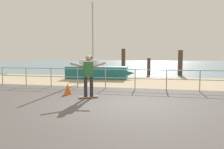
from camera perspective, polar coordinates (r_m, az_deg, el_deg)
name	(u,v)px	position (r m, az deg, el deg)	size (l,w,h in m)	color
ground_plane	(115,114)	(6.70, 0.78, -10.10)	(24.00, 10.00, 0.04)	#514C49
beach_strip	(139,82)	(14.50, 7.13, -1.86)	(24.00, 6.00, 0.04)	tan
sea_surface	(153,64)	(42.39, 10.59, 2.70)	(72.00, 50.00, 0.04)	slate
railing_fence	(105,75)	(11.32, -1.71, -0.25)	(12.31, 0.05, 1.05)	#9EA0A5
sailboat	(99,72)	(16.03, -3.36, 0.73)	(5.02, 1.73, 5.52)	#19666B
skateboard	(89,97)	(8.96, -6.08, -5.78)	(0.79, 0.57, 0.08)	brown
skateboarder	(88,73)	(8.83, -6.14, 0.28)	(1.30, 0.80, 1.65)	#26262B
groyne_post_0	(91,65)	(20.48, -5.38, 2.45)	(0.34, 0.34, 1.60)	#513826
groyne_post_1	(123,61)	(22.03, 2.97, 3.64)	(0.39, 0.39, 2.36)	#513826
groyne_post_2	(149,67)	(19.43, 9.53, 2.05)	(0.30, 0.30, 1.46)	#513826
groyne_post_3	(180,63)	(19.57, 17.31, 2.92)	(0.39, 0.39, 2.15)	#513826
traffic_cone	(68,89)	(9.89, -11.43, -3.74)	(0.36, 0.36, 0.50)	#E55919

